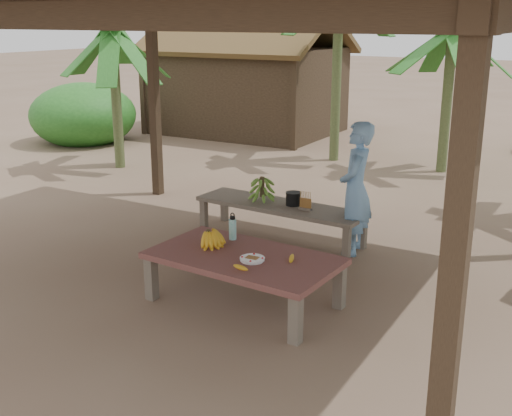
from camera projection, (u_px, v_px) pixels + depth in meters
The scene contains 17 objects.
ground at pixel (231, 276), 6.95m from camera, with size 80.00×80.00×0.00m, color brown.
pavilion at pixel (226, 8), 6.15m from camera, with size 6.60×5.60×2.95m.
work_table at pixel (244, 262), 6.16m from camera, with size 1.86×1.11×0.50m.
bench at pixel (280, 208), 8.02m from camera, with size 2.23×0.72×0.45m.
ripe_banana_bunch at pixel (208, 237), 6.37m from camera, with size 0.31×0.26×0.19m, color yellow, non-canonical shape.
plate at pixel (252, 259), 5.99m from camera, with size 0.24×0.24×0.04m.
loose_banana_front at pixel (241, 268), 5.78m from camera, with size 0.04×0.15×0.04m, color yellow.
loose_banana_side at pixel (292, 258), 6.00m from camera, with size 0.04×0.16×0.04m, color yellow.
water_flask at pixel (233, 228), 6.55m from camera, with size 0.08×0.08×0.29m.
green_banana_stalk at pixel (262, 188), 8.10m from camera, with size 0.29×0.29×0.33m, color #598C2D, non-canonical shape.
cooking_pot at pixel (293, 199), 7.94m from camera, with size 0.19×0.19×0.16m, color black.
skewer_rack at pixel (306, 201), 7.73m from camera, with size 0.18×0.08×0.24m, color #A57F47, non-canonical shape.
woman at pixel (356, 189), 7.43m from camera, with size 0.57×0.38×1.57m, color #6F9ED1.
hut at pixel (248, 86), 15.43m from camera, with size 4.40×3.43×2.85m.
banana_plant_n at pixel (452, 43), 11.01m from camera, with size 1.80×1.80×2.75m.
banana_plant_nw at pixel (339, 6), 11.77m from camera, with size 1.80×1.80×3.39m.
banana_plant_w at pixel (113, 46), 11.38m from camera, with size 1.80×1.80×2.69m.
Camera 1 is at (3.44, -5.46, 2.69)m, focal length 45.00 mm.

